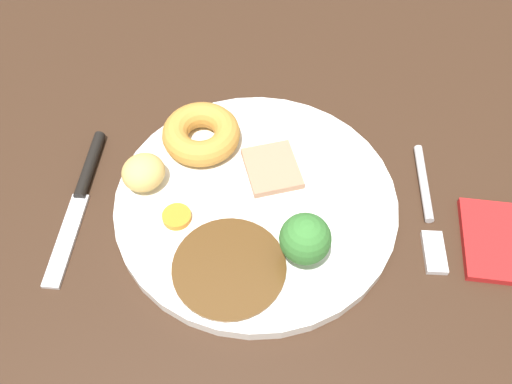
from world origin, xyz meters
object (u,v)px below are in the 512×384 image
Objects in this scene: dinner_plate at (256,202)px; carrot_coin_front at (177,217)px; broccoli_floret at (305,239)px; fork at (428,210)px; meat_slice_main at (272,168)px; roast_potato_left at (143,172)px; yorkshire_pudding at (201,134)px; knife at (82,191)px.

carrot_coin_front is (7.59, 2.81, 1.04)cm from dinner_plate.
carrot_coin_front is at bearing -16.59° from broccoli_floret.
fork is at bearing -153.25° from broccoli_floret.
meat_slice_main is 1.37× the size of roast_potato_left.
carrot_coin_front is at bearing -83.22° from fork.
meat_slice_main is 0.40× the size of fork.
meat_slice_main is at bearing 155.09° from yorkshire_pudding.
knife is at bearing -18.96° from carrot_coin_front.
broccoli_floret is (-15.98, 7.91, 1.45)cm from roast_potato_left.
fork is (-15.88, 3.54, -1.41)cm from meat_slice_main.
broccoli_floret is 0.36× the size of fork.
knife is at bearing -2.53° from dinner_plate.
yorkshire_pudding is 2.94× the size of carrot_coin_front.
broccoli_floret is at bearing 74.89° from knife.
yorkshire_pudding is at bearing -24.91° from meat_slice_main.
knife is (35.48, -0.83, 0.06)cm from fork.
knife is at bearing 5.59° from roast_potato_left.
dinner_plate is 3.41× the size of yorkshire_pudding.
yorkshire_pudding is at bearing -98.42° from carrot_coin_front.
dinner_plate is 1.86× the size of fork.
carrot_coin_front is 0.19× the size of fork.
dinner_plate reaches higher than fork.
meat_slice_main is at bearing -113.24° from dinner_plate.
meat_slice_main is 19.83cm from knife.
dinner_plate is 4.68× the size of meat_slice_main.
roast_potato_left reaches higher than dinner_plate.
roast_potato_left is 0.80× the size of broccoli_floret.
carrot_coin_front is 0.15× the size of knife.
dinner_plate is 11.68cm from roast_potato_left.
meat_slice_main is 0.73× the size of yorkshire_pudding.
meat_slice_main is at bearing -145.22° from carrot_coin_front.
meat_slice_main reaches higher than knife.
carrot_coin_front reaches higher than dinner_plate.
yorkshire_pudding is at bearing -49.02° from dinner_plate.
broccoli_floret reaches higher than yorkshire_pudding.
broccoli_floret reaches higher than roast_potato_left.
roast_potato_left is 5.83cm from carrot_coin_front.
meat_slice_main is at bearing -170.93° from roast_potato_left.
yorkshire_pudding is 0.55× the size of fork.
carrot_coin_front is (1.46, 9.87, -1.04)cm from yorkshire_pudding.
yorkshire_pudding is at bearing -51.44° from broccoli_floret.
broccoli_floret is (-4.64, 6.45, 3.81)cm from dinner_plate.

